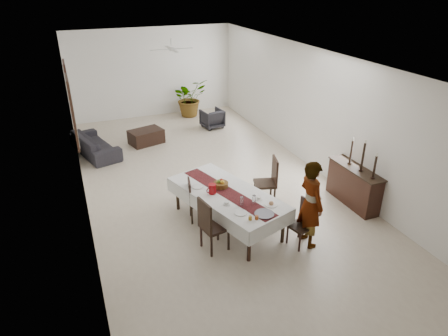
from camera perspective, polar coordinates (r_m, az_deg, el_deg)
floor at (r=10.27m, az=-2.17°, el=-2.24°), size 6.00×12.00×0.00m
ceiling at (r=9.20m, az=-2.51°, el=15.60°), size 6.00×12.00×0.02m
wall_back at (r=15.20m, az=-10.24°, el=13.23°), size 6.00×0.02×3.20m
wall_front at (r=5.11m, az=22.13°, el=-15.94°), size 6.00×0.02×3.20m
wall_left at (r=9.13m, az=-20.35°, el=3.42°), size 0.02×12.00×3.20m
wall_right at (r=10.94m, az=12.77°, el=8.03°), size 0.02×12.00×3.20m
dining_table_top at (r=8.28m, az=0.42°, el=-3.70°), size 1.75×2.70×0.05m
table_leg_fl at (r=7.50m, az=3.61°, el=-10.87°), size 0.09×0.09×0.73m
table_leg_fr at (r=8.05m, az=8.45°, el=-8.28°), size 0.09×0.09×0.73m
table_leg_bl at (r=9.08m, az=-6.65°, el=-3.87°), size 0.09×0.09×0.73m
table_leg_br at (r=9.53m, az=-2.06°, el=-2.15°), size 0.09×0.09×0.73m
tablecloth_top at (r=8.27m, az=0.42°, el=-3.52°), size 1.98×2.93×0.01m
tablecloth_drape_left at (r=8.02m, az=-2.94°, el=-5.82°), size 0.82×2.56×0.31m
tablecloth_drape_right at (r=8.69m, az=3.50°, el=-3.12°), size 0.82×2.56×0.31m
tablecloth_drape_near at (r=7.53m, az=7.04°, el=-8.36°), size 1.17×0.38×0.31m
tablecloth_drape_far at (r=9.28m, az=-4.90°, el=-1.18°), size 1.17×0.38×0.31m
table_runner at (r=8.26m, az=0.42°, el=-3.47°), size 1.14×2.59×0.00m
red_pitcher at (r=8.18m, az=-1.68°, el=-3.00°), size 0.20×0.20×0.21m
pitcher_handle at (r=8.13m, az=-2.17°, el=-3.19°), size 0.13×0.06×0.12m
wine_glass_near at (r=7.86m, az=4.30°, el=-4.49°), size 0.07×0.07×0.18m
wine_glass_mid at (r=7.79m, az=2.55°, el=-4.75°), size 0.07×0.07×0.18m
teacup_right at (r=8.03m, az=5.01°, el=-4.26°), size 0.09×0.09×0.06m
saucer_right at (r=8.04m, az=5.00°, el=-4.42°), size 0.16×0.16×0.01m
teacup_left at (r=7.83m, az=0.38°, el=-5.01°), size 0.09×0.09×0.06m
saucer_left at (r=7.85m, az=0.38°, el=-5.16°), size 0.16×0.16×0.01m
plate_near_right at (r=7.88m, az=6.75°, el=-5.21°), size 0.25×0.25×0.02m
bread_near_right at (r=7.86m, az=6.76°, el=-5.03°), size 0.09×0.09×0.09m
plate_near_left at (r=7.58m, az=2.41°, el=-6.41°), size 0.25×0.25×0.02m
plate_far_left at (r=8.48m, az=-3.80°, el=-2.66°), size 0.25×0.25×0.02m
serving_tray at (r=7.57m, az=5.77°, el=-6.53°), size 0.37×0.37×0.02m
jam_jar_a at (r=7.40m, az=4.69°, el=-7.07°), size 0.07×0.07×0.08m
jam_jar_b at (r=7.38m, az=3.76°, el=-7.15°), size 0.07×0.07×0.08m
fruit_basket at (r=8.44m, az=-0.44°, el=-2.39°), size 0.31×0.31×0.10m
fruit_red at (r=8.44m, az=-0.37°, el=-1.81°), size 0.09×0.09×0.09m
fruit_green at (r=8.40m, az=-0.80°, el=-1.93°), size 0.08×0.08×0.08m
fruit_yellow at (r=8.37m, az=-0.22°, el=-2.05°), size 0.09×0.09×0.09m
chair_right_near_seat at (r=8.01m, az=10.83°, el=-8.18°), size 0.50×0.50×0.05m
chair_right_near_leg_fl at (r=8.15m, az=12.36°, el=-9.56°), size 0.05×0.05×0.40m
chair_right_near_leg_fr at (r=8.32m, az=10.66°, el=-8.55°), size 0.05×0.05×0.40m
chair_right_near_leg_bl at (r=7.94m, az=10.75°, el=-10.46°), size 0.05×0.05×0.40m
chair_right_near_leg_br at (r=8.12m, az=9.03°, el=-9.40°), size 0.05×0.05×0.40m
chair_right_near_back at (r=7.98m, az=11.90°, el=-6.07°), size 0.14×0.40×0.51m
chair_right_far_seat at (r=9.26m, az=5.87°, el=-2.24°), size 0.59×0.59×0.05m
chair_right_far_leg_fl at (r=9.26m, az=7.22°, el=-4.17°), size 0.06×0.06×0.47m
chair_right_far_leg_fr at (r=9.59m, az=6.72°, el=-3.01°), size 0.06×0.06×0.47m
chair_right_far_leg_bl at (r=9.19m, az=4.84°, el=-4.32°), size 0.06×0.06×0.47m
chair_right_far_leg_br at (r=9.52m, az=4.42°, el=-3.14°), size 0.06×0.06×0.47m
chair_right_far_back at (r=9.16m, az=7.29°, el=-0.37°), size 0.17×0.47×0.61m
chair_left_near_seat at (r=7.72m, az=-1.35°, el=-8.40°), size 0.56×0.56×0.05m
chair_left_near_leg_fl at (r=7.93m, az=-3.28°, el=-9.72°), size 0.06×0.06×0.47m
chair_left_near_leg_fr at (r=7.66m, az=-1.80°, el=-11.14°), size 0.06×0.06×0.47m
chair_left_near_leg_bl at (r=8.09m, az=-0.88°, el=-8.86°), size 0.06×0.06×0.47m
chair_left_near_leg_br at (r=7.83m, az=0.66°, el=-10.22°), size 0.06×0.06×0.47m
chair_left_near_back at (r=7.46m, az=-2.79°, el=-6.86°), size 0.13×0.47×0.60m
chair_left_far_seat at (r=8.64m, az=-3.64°, el=-4.90°), size 0.49×0.49×0.05m
chair_left_far_leg_fl at (r=8.89m, az=-4.80°, el=-5.69°), size 0.05×0.05×0.41m
chair_left_far_leg_fr at (r=8.60m, az=-4.60°, el=-6.85°), size 0.05×0.05×0.41m
chair_left_far_leg_bl at (r=8.91m, az=-2.64°, el=-5.52°), size 0.05×0.05×0.41m
chair_left_far_leg_br at (r=8.63m, az=-2.37°, el=-6.67°), size 0.05×0.05×0.41m
chair_left_far_back at (r=8.49m, az=-4.95°, el=-3.38°), size 0.13×0.41×0.52m
woman at (r=7.84m, az=12.26°, el=-5.03°), size 0.44×0.66×1.79m
sideboard_body at (r=9.69m, az=18.00°, el=-2.50°), size 0.39×1.47×0.88m
sideboard_top at (r=9.49m, az=18.37°, el=-0.08°), size 0.43×1.53×0.03m
candlestick_near_base at (r=9.13m, az=20.48°, el=-1.30°), size 0.10×0.10×0.03m
candlestick_near_shaft at (r=9.02m, az=20.74°, el=0.17°), size 0.05×0.05×0.49m
candlestick_near_candle at (r=8.91m, az=21.02°, el=1.81°), size 0.04×0.04×0.08m
candlestick_mid_base at (r=9.38m, az=18.95°, el=-0.29°), size 0.10×0.10×0.03m
candlestick_mid_shaft at (r=9.25m, az=19.24°, el=1.56°), size 0.05×0.05×0.64m
candlestick_mid_candle at (r=9.11m, az=19.57°, el=3.61°), size 0.04×0.04×0.08m
candlestick_far_base at (r=9.65m, az=17.50°, el=0.67°), size 0.10×0.10×0.03m
candlestick_far_shaft at (r=9.53m, az=17.72°, el=2.21°), size 0.05×0.05×0.54m
candlestick_far_candle at (r=9.42m, az=17.97°, el=3.92°), size 0.04×0.04×0.08m
sofa at (r=12.46m, az=-17.97°, el=3.26°), size 1.36×2.23×0.61m
armchair at (r=14.00m, az=-1.70°, el=7.09°), size 0.78×0.80×0.64m
coffee_table at (r=12.89m, az=-11.06°, el=4.42°), size 1.14×0.91×0.45m
potted_plant at (r=15.18m, az=-4.95°, el=9.97°), size 1.50×1.39×1.38m
mirror_frame_near at (r=11.22m, az=-20.83°, el=7.41°), size 0.06×1.05×1.85m
mirror_glass_near at (r=11.22m, az=-20.65°, el=7.44°), size 0.01×0.90×1.70m
mirror_frame_far at (r=13.24m, az=-21.32°, el=10.01°), size 0.06×1.05×1.85m
mirror_glass_far at (r=13.24m, az=-21.16°, el=10.03°), size 0.01×0.90×1.70m
fan_rod at (r=12.05m, az=-7.54°, el=17.41°), size 0.04×0.04×0.20m
fan_hub at (r=12.08m, az=-7.48°, el=16.47°), size 0.16×0.16×0.08m
fan_blade_n at (r=12.42m, az=-7.92°, el=16.70°), size 0.10×0.55×0.01m
fan_blade_s at (r=11.75m, az=-7.02°, el=16.23°), size 0.10×0.55×0.01m
fan_blade_e at (r=12.17m, az=-5.83°, el=16.62°), size 0.55×0.10×0.01m
fan_blade_w at (r=12.00m, az=-9.16°, el=16.30°), size 0.55×0.10×0.01m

